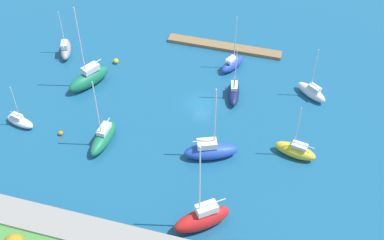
{
  "coord_description": "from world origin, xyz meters",
  "views": [
    {
      "loc": [
        -14.4,
        56.8,
        52.58
      ],
      "look_at": [
        0.0,
        5.54,
        1.5
      ],
      "focal_mm": 47.92,
      "sensor_mm": 36.0,
      "label": 1
    }
  ],
  "objects_px": {
    "sailboat_gray_mid_basin": "(66,49)",
    "sailboat_red_east_end": "(202,218)",
    "sailboat_white_west_end": "(20,121)",
    "sailboat_navy_by_breakwater": "(234,92)",
    "sailboat_blue_far_south": "(233,64)",
    "mooring_buoy_orange": "(61,133)",
    "pier_dock": "(224,47)",
    "sailboat_blue_center_basin": "(211,150)",
    "sailboat_green_outer_mooring": "(89,78)",
    "mooring_buoy_yellow": "(116,61)",
    "sailboat_yellow_inner_mooring": "(295,150)",
    "sailboat_white_lone_south": "(312,92)",
    "sailboat_green_along_channel": "(103,138)"
  },
  "relations": [
    {
      "from": "sailboat_gray_mid_basin",
      "to": "sailboat_red_east_end",
      "type": "bearing_deg",
      "value": -154.01
    },
    {
      "from": "sailboat_white_west_end",
      "to": "sailboat_navy_by_breakwater",
      "type": "bearing_deg",
      "value": 39.27
    },
    {
      "from": "sailboat_blue_far_south",
      "to": "mooring_buoy_orange",
      "type": "height_order",
      "value": "sailboat_blue_far_south"
    },
    {
      "from": "pier_dock",
      "to": "sailboat_blue_center_basin",
      "type": "distance_m",
      "value": 25.54
    },
    {
      "from": "sailboat_navy_by_breakwater",
      "to": "sailboat_blue_center_basin",
      "type": "relative_size",
      "value": 0.77
    },
    {
      "from": "pier_dock",
      "to": "sailboat_green_outer_mooring",
      "type": "bearing_deg",
      "value": 40.38
    },
    {
      "from": "mooring_buoy_yellow",
      "to": "pier_dock",
      "type": "bearing_deg",
      "value": -151.08
    },
    {
      "from": "sailboat_green_outer_mooring",
      "to": "sailboat_yellow_inner_mooring",
      "type": "bearing_deg",
      "value": 107.54
    },
    {
      "from": "sailboat_white_lone_south",
      "to": "sailboat_gray_mid_basin",
      "type": "distance_m",
      "value": 41.49
    },
    {
      "from": "sailboat_navy_by_breakwater",
      "to": "sailboat_green_outer_mooring",
      "type": "relative_size",
      "value": 0.65
    },
    {
      "from": "sailboat_blue_far_south",
      "to": "sailboat_yellow_inner_mooring",
      "type": "distance_m",
      "value": 20.84
    },
    {
      "from": "sailboat_white_lone_south",
      "to": "sailboat_gray_mid_basin",
      "type": "bearing_deg",
      "value": 36.28
    },
    {
      "from": "mooring_buoy_yellow",
      "to": "mooring_buoy_orange",
      "type": "height_order",
      "value": "mooring_buoy_yellow"
    },
    {
      "from": "pier_dock",
      "to": "sailboat_green_along_channel",
      "type": "xyz_separation_m",
      "value": [
        11.16,
        26.87,
        0.85
      ]
    },
    {
      "from": "pier_dock",
      "to": "sailboat_red_east_end",
      "type": "height_order",
      "value": "sailboat_red_east_end"
    },
    {
      "from": "pier_dock",
      "to": "sailboat_blue_center_basin",
      "type": "xyz_separation_m",
      "value": [
        -3.94,
        25.22,
        0.93
      ]
    },
    {
      "from": "sailboat_gray_mid_basin",
      "to": "sailboat_white_west_end",
      "type": "height_order",
      "value": "sailboat_gray_mid_basin"
    },
    {
      "from": "sailboat_gray_mid_basin",
      "to": "mooring_buoy_yellow",
      "type": "xyz_separation_m",
      "value": [
        -9.13,
        0.07,
        -0.63
      ]
    },
    {
      "from": "sailboat_red_east_end",
      "to": "mooring_buoy_orange",
      "type": "height_order",
      "value": "sailboat_red_east_end"
    },
    {
      "from": "sailboat_gray_mid_basin",
      "to": "sailboat_green_along_channel",
      "type": "bearing_deg",
      "value": -163.72
    },
    {
      "from": "pier_dock",
      "to": "sailboat_white_west_end",
      "type": "distance_m",
      "value": 36.21
    },
    {
      "from": "sailboat_green_along_channel",
      "to": "sailboat_green_outer_mooring",
      "type": "bearing_deg",
      "value": -143.7
    },
    {
      "from": "sailboat_navy_by_breakwater",
      "to": "mooring_buoy_yellow",
      "type": "xyz_separation_m",
      "value": [
        20.8,
        -3.08,
        -0.49
      ]
    },
    {
      "from": "sailboat_green_along_channel",
      "to": "mooring_buoy_orange",
      "type": "bearing_deg",
      "value": -85.01
    },
    {
      "from": "sailboat_blue_far_south",
      "to": "sailboat_red_east_end",
      "type": "bearing_deg",
      "value": -146.99
    },
    {
      "from": "pier_dock",
      "to": "sailboat_yellow_inner_mooring",
      "type": "height_order",
      "value": "sailboat_yellow_inner_mooring"
    },
    {
      "from": "sailboat_green_along_channel",
      "to": "mooring_buoy_yellow",
      "type": "bearing_deg",
      "value": -159.52
    },
    {
      "from": "sailboat_green_along_channel",
      "to": "mooring_buoy_orange",
      "type": "distance_m",
      "value": 6.72
    },
    {
      "from": "sailboat_blue_far_south",
      "to": "sailboat_gray_mid_basin",
      "type": "relative_size",
      "value": 1.2
    },
    {
      "from": "sailboat_green_outer_mooring",
      "to": "pier_dock",
      "type": "bearing_deg",
      "value": 158.74
    },
    {
      "from": "sailboat_white_west_end",
      "to": "mooring_buoy_orange",
      "type": "xyz_separation_m",
      "value": [
        -6.6,
        0.29,
        -0.42
      ]
    },
    {
      "from": "sailboat_blue_center_basin",
      "to": "sailboat_blue_far_south",
      "type": "bearing_deg",
      "value": 71.63
    },
    {
      "from": "sailboat_yellow_inner_mooring",
      "to": "sailboat_blue_center_basin",
      "type": "distance_m",
      "value": 11.61
    },
    {
      "from": "sailboat_navy_by_breakwater",
      "to": "mooring_buoy_yellow",
      "type": "relative_size",
      "value": 10.68
    },
    {
      "from": "sailboat_blue_far_south",
      "to": "sailboat_blue_center_basin",
      "type": "height_order",
      "value": "sailboat_blue_center_basin"
    },
    {
      "from": "sailboat_green_along_channel",
      "to": "sailboat_navy_by_breakwater",
      "type": "height_order",
      "value": "sailboat_green_along_channel"
    },
    {
      "from": "sailboat_green_along_channel",
      "to": "sailboat_blue_far_south",
      "type": "xyz_separation_m",
      "value": [
        -13.77,
        -21.61,
        -0.15
      ]
    },
    {
      "from": "sailboat_green_along_channel",
      "to": "sailboat_white_west_end",
      "type": "bearing_deg",
      "value": -86.83
    },
    {
      "from": "pier_dock",
      "to": "mooring_buoy_yellow",
      "type": "height_order",
      "value": "mooring_buoy_yellow"
    },
    {
      "from": "sailboat_yellow_inner_mooring",
      "to": "sailboat_blue_center_basin",
      "type": "xyz_separation_m",
      "value": [
        11.14,
        3.25,
        0.16
      ]
    },
    {
      "from": "sailboat_navy_by_breakwater",
      "to": "sailboat_gray_mid_basin",
      "type": "xyz_separation_m",
      "value": [
        29.94,
        -3.16,
        0.14
      ]
    },
    {
      "from": "pier_dock",
      "to": "sailboat_navy_by_breakwater",
      "type": "xyz_separation_m",
      "value": [
        -4.34,
        12.18,
        0.63
      ]
    },
    {
      "from": "pier_dock",
      "to": "sailboat_blue_far_south",
      "type": "distance_m",
      "value": 5.92
    },
    {
      "from": "sailboat_green_along_channel",
      "to": "sailboat_blue_center_basin",
      "type": "distance_m",
      "value": 15.19
    },
    {
      "from": "sailboat_white_lone_south",
      "to": "sailboat_blue_far_south",
      "type": "xyz_separation_m",
      "value": [
        13.28,
        -3.58,
        0.0
      ]
    },
    {
      "from": "sailboat_blue_far_south",
      "to": "sailboat_green_outer_mooring",
      "type": "xyz_separation_m",
      "value": [
        20.94,
        10.32,
        0.47
      ]
    },
    {
      "from": "sailboat_yellow_inner_mooring",
      "to": "mooring_buoy_yellow",
      "type": "xyz_separation_m",
      "value": [
        31.54,
        -12.88,
        -0.63
      ]
    },
    {
      "from": "pier_dock",
      "to": "mooring_buoy_yellow",
      "type": "relative_size",
      "value": 22.72
    },
    {
      "from": "sailboat_white_lone_south",
      "to": "sailboat_green_outer_mooring",
      "type": "bearing_deg",
      "value": 47.18
    },
    {
      "from": "sailboat_green_along_channel",
      "to": "sailboat_yellow_inner_mooring",
      "type": "bearing_deg",
      "value": 104.45
    }
  ]
}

